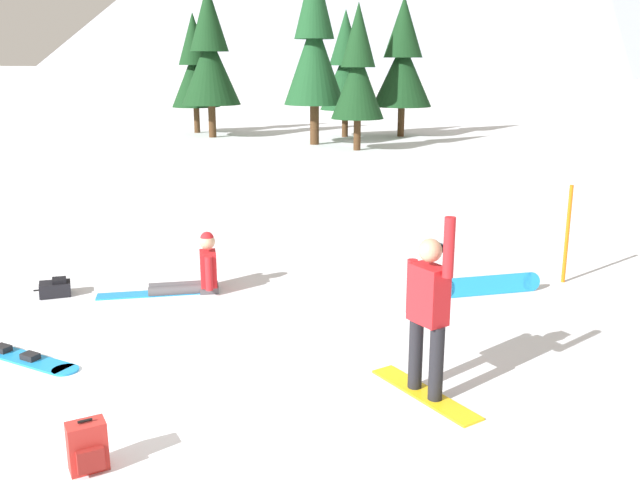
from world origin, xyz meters
name	(u,v)px	position (x,y,z in m)	size (l,w,h in m)	color
ground_plane	(143,377)	(0.00, 0.00, 0.00)	(800.00, 800.00, 0.00)	white
snowboarder_foreground	(428,312)	(3.07, 0.50, 0.93)	(1.30, 1.15, 1.97)	yellow
snowboarder_midground	(196,272)	(-0.78, 2.82, 0.32)	(1.74, 1.19, 0.93)	#4C4C51
loose_snowboard_far_spare	(16,355)	(-1.72, 0.02, 0.02)	(1.95, 0.66, 0.09)	#1E8CD8
loose_snowboard_near_right	(489,285)	(3.47, 4.03, 0.15)	(1.49, 0.94, 0.29)	#1E8CD8
backpack_red	(88,447)	(0.52, -1.72, 0.21)	(0.38, 0.38, 0.47)	red
backpack_black	(55,288)	(-2.72, 2.03, 0.12)	(0.55, 0.52, 0.27)	black
trail_marker_pole	(567,234)	(4.57, 4.99, 0.78)	(0.06, 0.06, 1.56)	orange
pine_tree_slender	(314,44)	(-4.92, 21.61, 4.09)	(2.52, 2.52, 7.52)	#472D19
pine_tree_leaning	(345,68)	(-4.50, 24.89, 3.08)	(2.28, 2.28, 5.66)	#472D19
pine_tree_young	(403,61)	(-2.05, 25.80, 3.41)	(2.72, 2.72, 6.26)	#472D19
pine_tree_twin	(210,55)	(-10.28, 22.90, 3.66)	(2.67, 2.67, 6.72)	#472D19
pine_tree_tall	(358,71)	(-2.73, 20.26, 3.04)	(2.06, 2.06, 5.59)	#472D19
pine_tree_short	(195,68)	(-11.92, 24.56, 3.09)	(2.30, 2.30, 5.67)	#472D19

